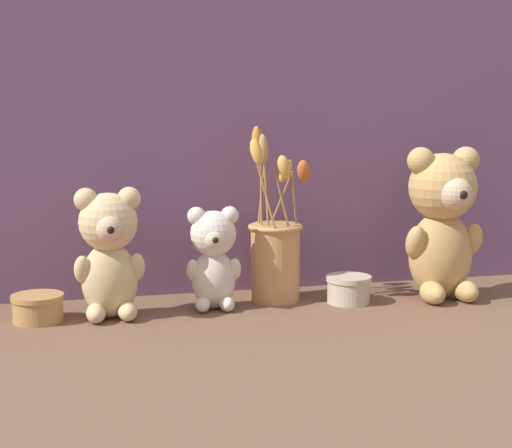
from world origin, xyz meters
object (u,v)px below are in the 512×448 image
object	(u,v)px
teddy_bear_small	(214,256)
decorative_tin_short	(38,308)
teddy_bear_large	(443,221)
teddy_bear_medium	(109,251)
decorative_tin_tall	(349,289)
flower_vase	(275,250)

from	to	relation	value
teddy_bear_small	decorative_tin_short	xyz separation A→B (m)	(-0.32, -0.01, -0.08)
teddy_bear_large	teddy_bear_medium	distance (m)	0.65
teddy_bear_large	teddy_bear_medium	bearing A→B (deg)	178.72
teddy_bear_large	teddy_bear_small	world-z (taller)	teddy_bear_large
teddy_bear_large	decorative_tin_tall	size ratio (longest dim) A/B	3.42
teddy_bear_medium	decorative_tin_short	xyz separation A→B (m)	(-0.13, 0.01, -0.10)
teddy_bear_large	teddy_bear_small	size ratio (longest dim) A/B	1.55
teddy_bear_large	teddy_bear_small	distance (m)	0.46
decorative_tin_tall	decorative_tin_short	size ratio (longest dim) A/B	0.95
teddy_bear_medium	flower_vase	xyz separation A→B (m)	(0.32, 0.05, -0.02)
teddy_bear_large	teddy_bear_small	bearing A→B (deg)	175.78
teddy_bear_medium	flower_vase	world-z (taller)	flower_vase
flower_vase	decorative_tin_short	bearing A→B (deg)	-174.12
decorative_tin_tall	flower_vase	bearing A→B (deg)	157.84
teddy_bear_large	flower_vase	xyz separation A→B (m)	(-0.32, 0.07, -0.06)
decorative_tin_short	teddy_bear_large	bearing A→B (deg)	-1.67
decorative_tin_tall	teddy_bear_medium	bearing A→B (deg)	-179.99
flower_vase	decorative_tin_tall	bearing A→B (deg)	-22.16
teddy_bear_medium	decorative_tin_tall	bearing A→B (deg)	0.01
teddy_bear_medium	teddy_bear_small	distance (m)	0.20
decorative_tin_short	decorative_tin_tall	bearing A→B (deg)	-0.79
flower_vase	teddy_bear_small	bearing A→B (deg)	-164.70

